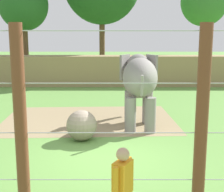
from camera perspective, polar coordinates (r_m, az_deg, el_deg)
The scene contains 9 objects.
ground_plane at distance 9.39m, azimuth -0.46°, elevation -10.87°, with size 120.00×120.00×0.00m, color #609342.
dirt_patch at distance 13.52m, azimuth -4.15°, elevation -4.12°, with size 6.97×4.80×0.01m, color #937F5B.
embankment_wall at distance 22.55m, azimuth -0.23°, elevation 4.50°, with size 36.00×1.80×2.05m, color #997F56.
elephant at distance 12.30m, azimuth 4.79°, elevation 2.84°, with size 1.53×3.63×2.69m.
enrichment_ball at distance 10.81m, azimuth -5.42°, elevation -5.16°, with size 1.02×1.02×1.02m, color gray.
cable_fence at distance 6.15m, azimuth -0.45°, elevation -4.48°, with size 10.66×0.24×3.67m.
zookeeper at distance 5.56m, azimuth 1.81°, elevation -16.35°, with size 0.37×0.57×1.67m.
tree_far_left at distance 25.98m, azimuth -15.37°, elevation 15.11°, with size 3.68×3.68×7.61m.
tree_left_of_centre at distance 29.28m, azimuth 15.82°, elevation 15.60°, with size 3.89×3.89×8.26m.
Camera 1 is at (0.06, -8.74, 3.45)m, focal length 52.00 mm.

